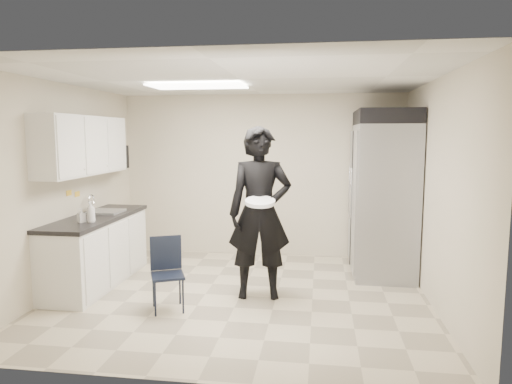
# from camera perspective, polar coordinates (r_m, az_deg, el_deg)

# --- Properties ---
(floor) EXTENTS (4.50, 4.50, 0.00)m
(floor) POSITION_cam_1_polar(r_m,az_deg,el_deg) (5.74, -1.99, -12.83)
(floor) COLOR #BFB396
(floor) RESTS_ON ground
(ceiling) EXTENTS (4.50, 4.50, 0.00)m
(ceiling) POSITION_cam_1_polar(r_m,az_deg,el_deg) (5.43, -2.11, 13.92)
(ceiling) COLOR silver
(ceiling) RESTS_ON back_wall
(back_wall) EXTENTS (4.50, 0.00, 4.50)m
(back_wall) POSITION_cam_1_polar(r_m,az_deg,el_deg) (7.40, 0.66, 2.05)
(back_wall) COLOR beige
(back_wall) RESTS_ON floor
(left_wall) EXTENTS (0.00, 4.00, 4.00)m
(left_wall) POSITION_cam_1_polar(r_m,az_deg,el_deg) (6.23, -22.88, 0.51)
(left_wall) COLOR beige
(left_wall) RESTS_ON floor
(right_wall) EXTENTS (0.00, 4.00, 4.00)m
(right_wall) POSITION_cam_1_polar(r_m,az_deg,el_deg) (5.50, 21.69, -0.25)
(right_wall) COLOR beige
(right_wall) RESTS_ON floor
(ceiling_panel) EXTENTS (1.20, 0.60, 0.02)m
(ceiling_panel) POSITION_cam_1_polar(r_m,az_deg,el_deg) (5.94, -7.27, 12.99)
(ceiling_panel) COLOR white
(ceiling_panel) RESTS_ON ceiling
(lower_counter) EXTENTS (0.60, 1.90, 0.86)m
(lower_counter) POSITION_cam_1_polar(r_m,az_deg,el_deg) (6.41, -19.26, -7.07)
(lower_counter) COLOR silver
(lower_counter) RESTS_ON floor
(countertop) EXTENTS (0.64, 1.95, 0.05)m
(countertop) POSITION_cam_1_polar(r_m,az_deg,el_deg) (6.31, -19.43, -3.06)
(countertop) COLOR black
(countertop) RESTS_ON lower_counter
(sink) EXTENTS (0.42, 0.40, 0.14)m
(sink) POSITION_cam_1_polar(r_m,az_deg,el_deg) (6.53, -18.26, -2.82)
(sink) COLOR gray
(sink) RESTS_ON countertop
(faucet) EXTENTS (0.02, 0.02, 0.24)m
(faucet) POSITION_cam_1_polar(r_m,az_deg,el_deg) (6.59, -19.87, -1.47)
(faucet) COLOR silver
(faucet) RESTS_ON countertop
(upper_cabinets) EXTENTS (0.35, 1.80, 0.75)m
(upper_cabinets) POSITION_cam_1_polar(r_m,az_deg,el_deg) (6.28, -20.81, 5.46)
(upper_cabinets) COLOR silver
(upper_cabinets) RESTS_ON left_wall
(towel_dispenser) EXTENTS (0.22, 0.30, 0.35)m
(towel_dispenser) POSITION_cam_1_polar(r_m,az_deg,el_deg) (7.34, -16.86, 4.21)
(towel_dispenser) COLOR black
(towel_dispenser) RESTS_ON left_wall
(notice_sticker_left) EXTENTS (0.00, 0.12, 0.07)m
(notice_sticker_left) POSITION_cam_1_polar(r_m,az_deg,el_deg) (6.32, -22.34, -0.11)
(notice_sticker_left) COLOR yellow
(notice_sticker_left) RESTS_ON left_wall
(notice_sticker_right) EXTENTS (0.00, 0.12, 0.07)m
(notice_sticker_right) POSITION_cam_1_polar(r_m,az_deg,el_deg) (6.50, -21.44, -0.24)
(notice_sticker_right) COLOR yellow
(notice_sticker_right) RESTS_ON left_wall
(commercial_fridge) EXTENTS (0.80, 1.35, 2.10)m
(commercial_fridge) POSITION_cam_1_polar(r_m,az_deg,el_deg) (6.70, 15.55, -0.91)
(commercial_fridge) COLOR gray
(commercial_fridge) RESTS_ON floor
(fridge_compressor) EXTENTS (0.80, 1.35, 0.20)m
(fridge_compressor) POSITION_cam_1_polar(r_m,az_deg,el_deg) (6.64, 15.89, 8.96)
(fridge_compressor) COLOR black
(fridge_compressor) RESTS_ON commercial_fridge
(folding_chair) EXTENTS (0.47, 0.47, 0.79)m
(folding_chair) POSITION_cam_1_polar(r_m,az_deg,el_deg) (5.27, -10.99, -10.23)
(folding_chair) COLOR black
(folding_chair) RESTS_ON floor
(man_tuxedo) EXTENTS (0.82, 0.61, 2.06)m
(man_tuxedo) POSITION_cam_1_polar(r_m,az_deg,el_deg) (5.46, 0.48, -2.64)
(man_tuxedo) COLOR black
(man_tuxedo) RESTS_ON floor
(bucket_lid) EXTENTS (0.39, 0.39, 0.04)m
(bucket_lid) POSITION_cam_1_polar(r_m,az_deg,el_deg) (5.18, 0.52, -1.24)
(bucket_lid) COLOR white
(bucket_lid) RESTS_ON man_tuxedo
(soap_bottle_a) EXTENTS (0.11, 0.11, 0.26)m
(soap_bottle_a) POSITION_cam_1_polar(r_m,az_deg,el_deg) (5.84, -19.94, -2.34)
(soap_bottle_a) COLOR silver
(soap_bottle_a) RESTS_ON countertop
(soap_bottle_b) EXTENTS (0.11, 0.11, 0.17)m
(soap_bottle_b) POSITION_cam_1_polar(r_m,az_deg,el_deg) (5.89, -21.00, -2.74)
(soap_bottle_b) COLOR #B0AFBB
(soap_bottle_b) RESTS_ON countertop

